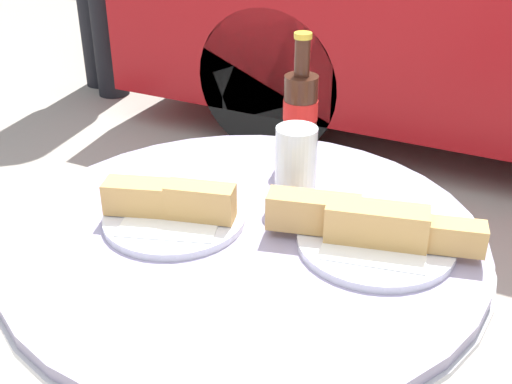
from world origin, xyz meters
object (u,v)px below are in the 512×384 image
at_px(bistro_table, 246,310).
at_px(lunch_plate_far, 371,231).
at_px(drinking_glass, 296,168).
at_px(lunch_plate_near, 172,209).
at_px(cola_bottle_left, 300,113).

relative_size(bistro_table, lunch_plate_far, 2.33).
xyz_separation_m(bistro_table, lunch_plate_far, (0.19, 0.04, 0.19)).
distance_m(bistro_table, lunch_plate_far, 0.27).
bearing_deg(bistro_table, drinking_glass, 76.43).
relative_size(drinking_glass, lunch_plate_far, 0.40).
bearing_deg(lunch_plate_near, bistro_table, 13.06).
height_order(bistro_table, lunch_plate_near, lunch_plate_near).
distance_m(drinking_glass, lunch_plate_near, 0.21).
bearing_deg(cola_bottle_left, lunch_plate_near, -107.80).
distance_m(lunch_plate_near, lunch_plate_far, 0.31).
relative_size(lunch_plate_near, lunch_plate_far, 0.70).
bearing_deg(lunch_plate_far, cola_bottle_left, 133.48).
bearing_deg(drinking_glass, lunch_plate_far, -26.90).
bearing_deg(drinking_glass, bistro_table, -103.57).
bearing_deg(lunch_plate_near, drinking_glass, 45.91).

